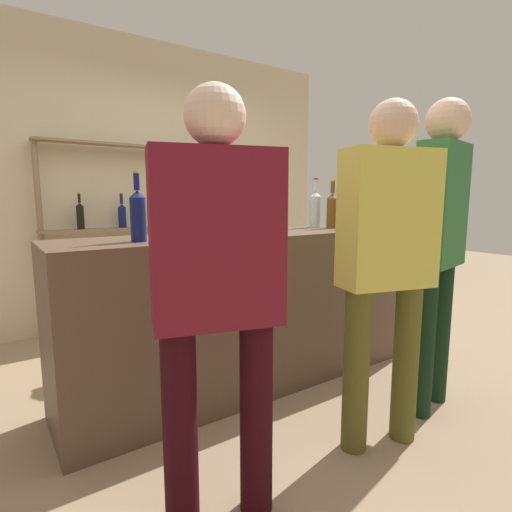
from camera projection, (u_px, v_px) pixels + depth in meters
ground_plane at (256, 380)px, 2.79m from camera, size 16.00×16.00×0.00m
bar_counter at (256, 308)px, 2.71m from camera, size 2.56×0.60×1.03m
back_wall at (152, 184)px, 4.13m from camera, size 4.16×0.12×2.80m
back_shelf at (159, 207)px, 4.01m from camera, size 2.20×0.18×1.76m
counter_bottle_0 at (250, 212)px, 2.52m from camera, size 0.08×0.08×0.35m
counter_bottle_1 at (358, 210)px, 3.02m from camera, size 0.09×0.09×0.35m
counter_bottle_2 at (332, 210)px, 3.02m from camera, size 0.08×0.08×0.36m
counter_bottle_3 at (138, 214)px, 2.10m from camera, size 0.08×0.08×0.37m
counter_bottle_4 at (315, 208)px, 3.10m from camera, size 0.09×0.09×0.38m
cork_jar at (188, 222)px, 2.55m from camera, size 0.10×0.10×0.15m
server_behind_counter at (222, 224)px, 3.56m from camera, size 0.49×0.27×1.74m
customer_left at (217, 281)px, 1.45m from camera, size 0.51×0.33×1.65m
customer_right at (440, 228)px, 2.27m from camera, size 0.42×0.25×1.80m
customer_center at (387, 251)px, 1.93m from camera, size 0.50×0.32×1.71m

